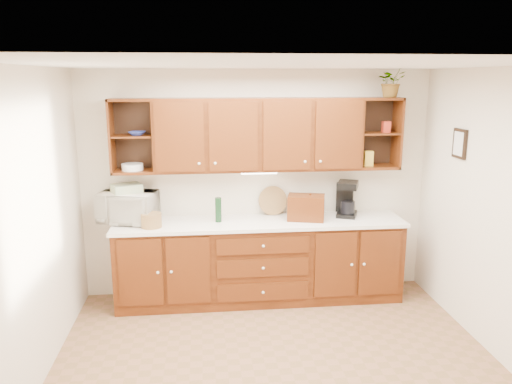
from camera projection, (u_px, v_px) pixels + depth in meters
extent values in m
plane|color=brown|center=(279.00, 369.00, 4.39)|extent=(4.00, 4.00, 0.00)
plane|color=white|center=(282.00, 65.00, 3.81)|extent=(4.00, 4.00, 0.00)
plane|color=beige|center=(257.00, 184.00, 5.80)|extent=(4.00, 0.00, 4.00)
plane|color=beige|center=(27.00, 235.00, 3.89)|extent=(0.00, 3.50, 3.50)
plane|color=beige|center=(509.00, 220.00, 4.31)|extent=(0.00, 3.50, 3.50)
cube|color=#381606|center=(260.00, 262.00, 5.70)|extent=(3.20, 0.60, 0.90)
cube|color=white|center=(260.00, 223.00, 5.58)|extent=(3.24, 0.64, 0.04)
cube|color=#381606|center=(259.00, 135.00, 5.51)|extent=(2.30, 0.33, 0.80)
cube|color=black|center=(134.00, 135.00, 5.51)|extent=(0.45, 0.02, 0.80)
cube|color=black|center=(374.00, 132.00, 5.80)|extent=(0.45, 0.02, 0.80)
cube|color=#381606|center=(132.00, 136.00, 5.36)|extent=(0.43, 0.30, 0.02)
cube|color=#381606|center=(379.00, 133.00, 5.65)|extent=(0.43, 0.30, 0.02)
cube|color=#381606|center=(381.00, 99.00, 5.56)|extent=(0.45, 0.33, 0.03)
cube|color=white|center=(259.00, 173.00, 5.55)|extent=(0.40, 0.05, 0.02)
cube|color=black|center=(460.00, 144.00, 5.06)|extent=(0.03, 0.24, 0.30)
cylinder|color=olive|center=(151.00, 220.00, 5.32)|extent=(0.26, 0.26, 0.15)
imported|color=beige|center=(128.00, 207.00, 5.51)|extent=(0.69, 0.55, 0.34)
cube|color=#DFCB69|center=(127.00, 188.00, 5.46)|extent=(0.37, 0.33, 0.09)
cylinder|color=black|center=(218.00, 210.00, 5.51)|extent=(0.09, 0.09, 0.28)
cylinder|color=olive|center=(273.00, 214.00, 5.84)|extent=(0.35, 0.12, 0.33)
cube|color=#381606|center=(306.00, 208.00, 5.59)|extent=(0.46, 0.35, 0.28)
cylinder|color=#381606|center=(310.00, 206.00, 5.59)|extent=(0.02, 0.02, 0.31)
cylinder|color=#381606|center=(310.00, 219.00, 5.62)|extent=(0.12, 0.12, 0.02)
imported|color=white|center=(317.00, 216.00, 5.59)|extent=(0.15, 0.15, 0.09)
imported|color=white|center=(307.00, 214.00, 5.69)|extent=(0.15, 0.15, 0.09)
imported|color=white|center=(305.00, 217.00, 5.56)|extent=(0.15, 0.15, 0.09)
cylinder|color=#A42917|center=(302.00, 213.00, 5.63)|extent=(0.12, 0.12, 0.15)
cylinder|color=white|center=(305.00, 212.00, 5.60)|extent=(0.09, 0.09, 0.19)
cylinder|color=gold|center=(298.00, 214.00, 5.63)|extent=(0.11, 0.11, 0.11)
cube|color=black|center=(347.00, 214.00, 5.77)|extent=(0.31, 0.34, 0.04)
cube|color=black|center=(345.00, 197.00, 5.84)|extent=(0.21, 0.13, 0.35)
cube|color=black|center=(348.00, 185.00, 5.69)|extent=(0.31, 0.34, 0.08)
cylinder|color=black|center=(348.00, 207.00, 5.73)|extent=(0.21, 0.21, 0.15)
imported|color=navy|center=(137.00, 133.00, 5.33)|extent=(0.21, 0.21, 0.04)
cylinder|color=white|center=(132.00, 167.00, 5.43)|extent=(0.27, 0.27, 0.07)
cube|color=gold|center=(368.00, 158.00, 5.67)|extent=(0.10, 0.08, 0.17)
cube|color=#A42917|center=(386.00, 127.00, 5.61)|extent=(0.08, 0.07, 0.13)
imported|color=#999999|center=(391.00, 81.00, 5.48)|extent=(0.38, 0.35, 0.35)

